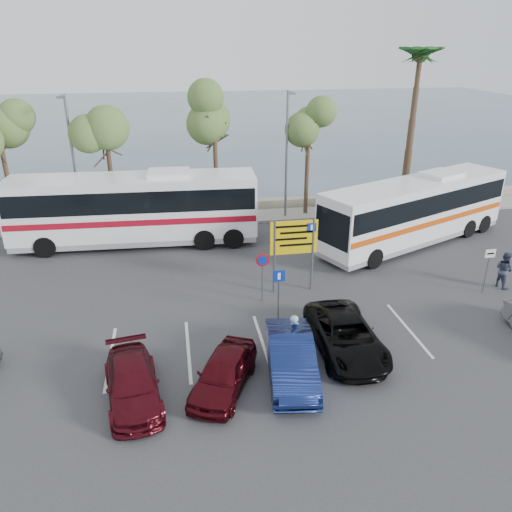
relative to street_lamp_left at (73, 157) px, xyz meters
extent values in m
plane|color=#363638|center=(10.00, -13.52, -4.60)|extent=(120.00, 120.00, 0.00)
cube|color=gray|center=(10.00, 0.48, -4.52)|extent=(44.00, 2.40, 0.15)
cube|color=gray|center=(10.00, 2.48, -4.30)|extent=(48.00, 0.80, 0.60)
plane|color=#3D5662|center=(10.00, 46.48, -4.59)|extent=(140.00, 140.00, 0.00)
cylinder|color=#382619|center=(-4.00, 0.48, -1.79)|extent=(0.28, 0.28, 5.32)
cylinder|color=#382619|center=(2.00, 0.48, -1.93)|extent=(0.28, 0.28, 5.04)
cylinder|color=#382619|center=(8.50, 0.48, -1.65)|extent=(0.28, 0.28, 5.60)
cylinder|color=#382619|center=(14.50, 0.48, -1.86)|extent=(0.28, 0.28, 5.18)
cylinder|color=#382619|center=(21.50, 0.48, 0.55)|extent=(0.48, 0.48, 10.00)
cylinder|color=slate|center=(0.00, 0.08, -0.45)|extent=(0.16, 0.16, 8.00)
cylinder|color=slate|center=(0.00, -0.37, 3.50)|extent=(0.12, 0.90, 0.12)
cube|color=slate|center=(0.00, -0.87, 3.45)|extent=(0.45, 0.25, 0.12)
cylinder|color=slate|center=(13.00, 0.08, -0.45)|extent=(0.16, 0.16, 8.00)
cylinder|color=slate|center=(13.00, -0.37, 3.50)|extent=(0.12, 0.90, 0.12)
cube|color=slate|center=(13.00, -0.87, 3.45)|extent=(0.45, 0.25, 0.12)
cylinder|color=slate|center=(10.10, -10.32, -2.80)|extent=(0.12, 0.12, 3.60)
cylinder|color=slate|center=(11.90, -10.32, -2.80)|extent=(0.12, 0.12, 3.60)
cube|color=yellow|center=(11.00, -10.32, -1.90)|extent=(2.20, 0.06, 1.60)
cube|color=#0C2699|center=(11.80, -10.36, -1.45)|extent=(0.42, 0.01, 0.42)
cylinder|color=slate|center=(9.40, -11.12, -3.50)|extent=(0.07, 0.07, 2.20)
cylinder|color=#B20C0C|center=(9.40, -11.15, -2.55)|extent=(0.60, 0.03, 0.60)
cylinder|color=slate|center=(9.80, -12.72, -3.50)|extent=(0.07, 0.07, 2.20)
cube|color=#0C2699|center=(9.80, -12.74, -2.60)|extent=(0.50, 0.03, 0.50)
cylinder|color=slate|center=(19.80, -12.02, -3.50)|extent=(0.07, 0.07, 2.20)
cube|color=white|center=(19.80, -12.04, -2.60)|extent=(0.50, 0.03, 0.40)
cube|color=white|center=(3.50, -3.02, -2.29)|extent=(13.81, 3.49, 3.37)
cube|color=black|center=(3.50, -3.02, -1.69)|extent=(13.54, 3.52, 1.20)
cube|color=maroon|center=(3.50, -3.02, -2.83)|extent=(13.68, 3.51, 0.34)
cube|color=gray|center=(3.50, -3.02, -3.97)|extent=(13.67, 3.45, 0.63)
cube|color=white|center=(3.50, -3.02, -0.47)|extent=(2.36, 1.92, 0.27)
cube|color=white|center=(19.29, -5.59, -2.45)|extent=(12.69, 7.68, 3.12)
cube|color=black|center=(19.29, -5.59, -1.90)|extent=(12.48, 7.62, 1.11)
cube|color=#C7460B|center=(19.29, -5.59, -2.96)|extent=(12.59, 7.66, 0.32)
cube|color=gray|center=(19.29, -5.59, -4.02)|extent=(12.57, 7.61, 0.58)
cube|color=white|center=(19.29, -5.59, -0.77)|extent=(2.63, 2.42, 0.25)
imported|color=#101D4F|center=(9.40, -16.71, -3.86)|extent=(2.12, 4.66, 1.48)
imported|color=#490C14|center=(4.00, -17.02, -4.00)|extent=(2.28, 4.34, 1.20)
imported|color=#40090F|center=(7.00, -17.02, -3.95)|extent=(3.01, 4.09, 1.30)
imported|color=black|center=(11.80, -15.54, -3.92)|extent=(2.27, 4.89, 1.36)
imported|color=#92B1D5|center=(9.75, -15.52, -3.73)|extent=(0.73, 0.59, 1.73)
imported|color=#33374C|center=(21.00, -11.62, -3.71)|extent=(0.88, 1.02, 1.79)
camera|label=1|loc=(5.75, -30.82, 6.31)|focal=35.00mm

